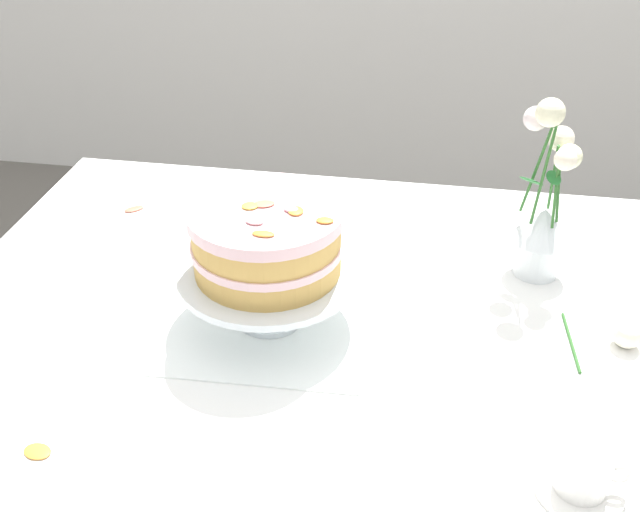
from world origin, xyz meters
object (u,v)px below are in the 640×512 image
object	(u,v)px
fallen_rose	(626,335)
cake_stand	(269,278)
flower_vase	(544,212)
dining_table	(349,369)
teacup	(583,476)
layer_cake	(267,239)

from	to	relation	value
fallen_rose	cake_stand	bearing A→B (deg)	-177.45
flower_vase	fallen_rose	xyz separation A→B (m)	(0.12, -0.19, -0.10)
flower_vase	dining_table	bearing A→B (deg)	-145.12
flower_vase	teacup	distance (m)	0.50
dining_table	flower_vase	size ratio (longest dim) A/B	4.21
cake_stand	layer_cake	xyz separation A→B (m)	(0.00, -0.00, 0.07)
dining_table	teacup	world-z (taller)	teacup
cake_stand	fallen_rose	size ratio (longest dim) A/B	2.00
layer_cake	fallen_rose	size ratio (longest dim) A/B	1.65
cake_stand	teacup	distance (m)	0.53
dining_table	flower_vase	distance (m)	0.43
flower_vase	layer_cake	bearing A→B (deg)	-153.71
dining_table	flower_vase	world-z (taller)	flower_vase
teacup	flower_vase	bearing A→B (deg)	92.40
layer_cake	fallen_rose	bearing A→B (deg)	2.56
layer_cake	fallen_rose	distance (m)	0.57
dining_table	flower_vase	xyz separation A→B (m)	(0.30, 0.21, 0.21)
dining_table	cake_stand	size ratio (longest dim) A/B	4.83
teacup	fallen_rose	xyz separation A→B (m)	(0.10, 0.30, -0.00)
layer_cake	teacup	distance (m)	0.55
flower_vase	teacup	xyz separation A→B (m)	(0.02, -0.49, -0.10)
teacup	fallen_rose	bearing A→B (deg)	71.12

